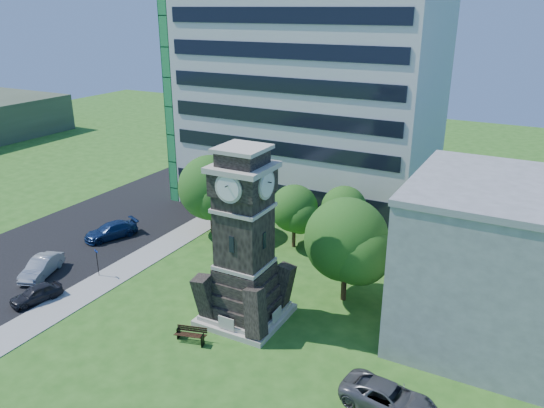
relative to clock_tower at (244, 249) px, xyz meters
The scene contains 16 objects.
ground 6.39m from the clock_tower, 146.32° to the right, with size 160.00×160.00×0.00m, color #285B1A.
sidewalk 13.88m from the clock_tower, 166.50° to the left, with size 3.00×70.00×0.06m, color gray.
street 21.86m from the clock_tower, behind, with size 14.00×80.00×0.02m, color black.
clock_tower is the anchor object (origin of this frame).
office_tall 26.21m from the clock_tower, 104.57° to the left, with size 26.20×15.11×28.60m.
office_low 18.00m from the clock_tower, 19.48° to the left, with size 15.20×12.20×10.40m.
car_street_south 16.27m from the clock_tower, 159.73° to the right, with size 1.47×3.65×1.24m, color black.
car_street_mid 18.33m from the clock_tower, behind, with size 1.58×4.52×1.49m, color #989B9F.
car_street_north 19.46m from the clock_tower, 162.47° to the left, with size 2.01×4.95×1.44m, color navy.
car_east_lot 12.95m from the clock_tower, 19.91° to the right, with size 2.42×5.25×1.46m, color #505155.
park_bench 6.46m from the clock_tower, 112.23° to the right, with size 2.02×0.54×1.04m.
street_sign 14.03m from the clock_tower, behind, with size 0.56×0.06×2.34m.
tree_nw 15.25m from the clock_tower, 132.62° to the left, with size 6.70×6.09×7.59m.
tree_nc 12.33m from the clock_tower, 99.89° to the left, with size 4.63×4.21×5.80m.
tree_ne 13.81m from the clock_tower, 81.91° to the left, with size 4.38×3.98×5.87m.
tree_east 7.60m from the clock_tower, 46.76° to the left, with size 6.62×6.02×7.85m.
Camera 1 is at (19.68, -25.17, 20.33)m, focal length 35.00 mm.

